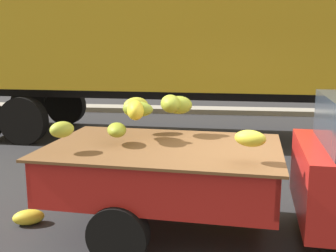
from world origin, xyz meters
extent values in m
plane|color=#28282B|center=(0.00, 0.00, 0.00)|extent=(220.00, 220.00, 0.00)
cube|color=gray|center=(0.00, 9.04, 0.08)|extent=(80.00, 0.80, 0.16)
cube|color=#B21E19|center=(-1.34, 0.06, 0.58)|extent=(2.68, 1.86, 0.08)
cube|color=#B21E19|center=(-1.28, 0.87, 0.84)|extent=(2.56, 0.25, 0.44)
cube|color=#B21E19|center=(-1.41, -0.74, 0.84)|extent=(2.56, 0.25, 0.44)
cube|color=#B21E19|center=(-0.09, -0.03, 0.84)|extent=(0.18, 1.67, 0.44)
cube|color=#B21E19|center=(-2.60, 0.16, 0.84)|extent=(0.18, 1.67, 0.44)
cube|color=#B21914|center=(-1.28, 0.90, 0.80)|extent=(2.45, 0.20, 0.07)
cube|color=brown|center=(-1.34, 0.06, 1.07)|extent=(2.81, 1.99, 0.03)
ellipsoid|color=gold|center=(-1.79, 0.69, 1.45)|extent=(0.41, 0.40, 0.22)
ellipsoid|color=gold|center=(-0.41, -0.55, 1.34)|extent=(0.37, 0.31, 0.16)
ellipsoid|color=olive|center=(-1.33, 0.63, 1.50)|extent=(0.33, 0.42, 0.23)
ellipsoid|color=yellow|center=(-1.70, 0.19, 1.47)|extent=(0.28, 0.41, 0.23)
ellipsoid|color=#A1AD31|center=(-2.39, -0.37, 1.34)|extent=(0.33, 0.35, 0.17)
ellipsoid|color=gold|center=(-1.73, 0.37, 1.44)|extent=(0.44, 0.44, 0.18)
ellipsoid|color=olive|center=(-1.89, 0.04, 1.26)|extent=(0.31, 0.41, 0.16)
ellipsoid|color=olive|center=(-1.68, 0.26, 1.48)|extent=(0.40, 0.25, 0.18)
ellipsoid|color=olive|center=(-1.23, 0.68, 1.47)|extent=(0.35, 0.25, 0.23)
cylinder|color=black|center=(-1.58, 0.89, 0.32)|extent=(0.65, 0.25, 0.64)
cylinder|color=black|center=(-1.71, -0.72, 0.32)|extent=(0.65, 0.25, 0.64)
cube|color=gold|center=(-1.45, 5.22, 2.60)|extent=(12.08, 2.93, 2.70)
cube|color=black|center=(-1.45, 5.22, 1.10)|extent=(11.05, 0.80, 0.30)
cylinder|color=black|center=(-5.00, 6.55, 0.54)|extent=(1.09, 0.34, 1.08)
cylinder|color=black|center=(-5.09, 4.15, 0.54)|extent=(1.09, 0.34, 1.08)
cylinder|color=black|center=(-6.08, 6.59, 0.54)|extent=(1.09, 0.34, 1.08)
cylinder|color=#38383A|center=(1.85, 5.10, 0.62)|extent=(0.18, 0.18, 1.25)
ellipsoid|color=gold|center=(-3.07, 0.09, 0.09)|extent=(0.45, 0.36, 0.19)
camera|label=1|loc=(-0.71, -4.56, 2.25)|focal=44.36mm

